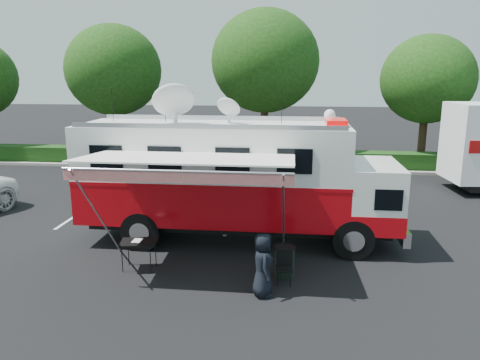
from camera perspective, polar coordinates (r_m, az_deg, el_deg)
The scene contains 9 objects.
ground_plane at distance 15.50m, azimuth -0.21°, elevation -7.28°, with size 120.00×120.00×0.00m, color black.
back_border at distance 27.33m, azimuth 5.49°, elevation 12.25°, with size 60.00×6.14×8.87m.
stall_lines at distance 18.38m, azimuth -0.66°, elevation -3.95°, with size 24.12×5.50×0.01m.
command_truck at distance 14.91m, azimuth -0.56°, elevation 0.25°, with size 10.12×2.79×4.86m.
awning at distance 12.06m, azimuth -6.55°, elevation 2.19°, with size 5.53×2.84×3.33m.
person at distance 11.94m, azimuth 2.74°, elevation -13.81°, with size 0.78×0.51×1.60m, color black.
folding_table at distance 13.33m, azimuth -12.27°, elevation -7.50°, with size 1.08×0.85×0.83m.
folding_chair at distance 12.42m, azimuth 5.43°, elevation -10.12°, with size 0.45×0.47×0.88m.
trash_bin at distance 12.78m, azimuth 5.47°, elevation -9.84°, with size 0.57×0.57×0.86m.
Camera 1 is at (1.72, -14.42, 5.42)m, focal length 35.00 mm.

